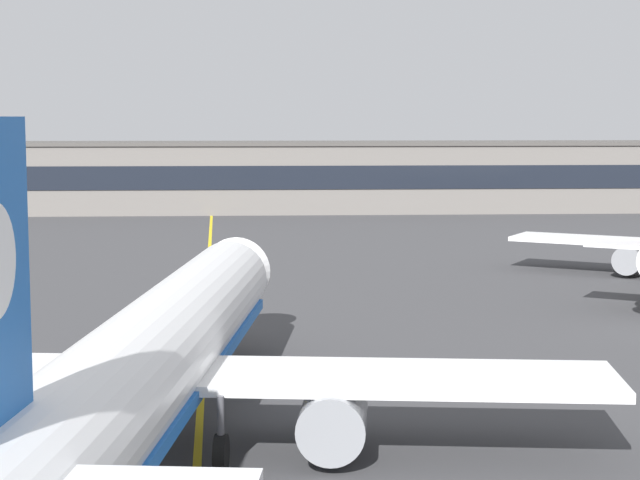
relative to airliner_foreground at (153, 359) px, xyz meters
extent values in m
cube|color=yellow|center=(0.95, 16.03, -3.37)|extent=(6.22, 179.91, 0.01)
cylinder|color=white|center=(0.02, 0.15, 0.13)|extent=(8.17, 36.19, 3.80)
cone|color=white|center=(2.38, 19.30, 0.13)|extent=(3.90, 3.02, 3.61)
cube|color=blue|center=(0.02, 0.15, -0.91)|extent=(7.74, 33.33, 0.44)
cube|color=black|center=(2.14, 17.42, 0.80)|extent=(2.96, 1.44, 0.60)
cube|color=white|center=(0.09, 0.74, -0.72)|extent=(32.35, 8.67, 0.36)
cylinder|color=gray|center=(6.12, -1.01, -1.94)|extent=(2.72, 3.85, 2.30)
cylinder|color=black|center=(6.35, 0.83, -1.94)|extent=(1.96, 0.42, 1.95)
cylinder|color=#4C4C51|center=(1.79, 14.54, -1.89)|extent=(0.24, 0.24, 1.60)
cylinder|color=black|center=(1.79, 14.54, -2.92)|extent=(0.51, 0.94, 0.90)
cylinder|color=#4C4C51|center=(-2.81, -1.52, -1.59)|extent=(0.24, 0.24, 1.60)
cylinder|color=black|center=(-2.81, -1.52, -2.72)|extent=(0.56, 1.34, 1.30)
cylinder|color=#4C4C51|center=(2.35, -2.16, -1.59)|extent=(0.24, 0.24, 1.60)
cylinder|color=black|center=(2.35, -2.16, -2.72)|extent=(0.56, 1.34, 1.30)
cylinder|color=gray|center=(31.07, 40.96, -2.06)|extent=(3.52, 3.91, 2.10)
cylinder|color=black|center=(31.96, 42.40, -2.06)|extent=(1.61, 1.08, 1.79)
cube|color=slate|center=(6.13, 98.54, 0.73)|extent=(141.01, 12.00, 8.21)
cube|color=black|center=(6.13, 92.49, 1.13)|extent=(135.37, 0.12, 2.80)
cube|color=#4E4A47|center=(6.13, 98.54, 5.04)|extent=(141.41, 12.40, 0.40)
camera|label=1|loc=(3.50, -37.28, 8.27)|focal=61.63mm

